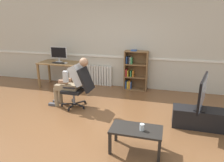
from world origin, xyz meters
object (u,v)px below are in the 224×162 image
computer_desk (60,66)px  bookshelf (134,71)px  computer_mouse (66,63)px  tv_screen (202,93)px  tv_stand (199,118)px  coffee_table (136,132)px  person_seated (72,81)px  radiator (99,75)px  drinking_glass (142,127)px  office_chair (79,86)px  keyboard (59,63)px  imac_monitor (59,53)px

computer_desk → bookshelf: (2.25, 0.29, -0.09)m
computer_mouse → tv_screen: bearing=-22.6°
tv_stand → computer_mouse: bearing=157.4°
tv_stand → coffee_table: bearing=-134.4°
computer_mouse → coffee_table: 3.64m
person_seated → tv_screen: person_seated is taller
tv_screen → coffee_table: (-1.06, -1.08, -0.38)m
computer_desk → bookshelf: bearing=7.4°
computer_desk → coffee_table: size_ratio=1.57×
coffee_table → computer_desk: bearing=136.0°
radiator → drinking_glass: (1.77, -3.12, 0.14)m
office_chair → person_seated: bearing=-90.0°
bookshelf → radiator: bookshelf is taller
bookshelf → drinking_glass: size_ratio=11.28×
computer_mouse → office_chair: office_chair is taller
keyboard → tv_screen: size_ratio=0.42×
keyboard → tv_screen: (3.82, -1.48, -0.05)m
drinking_glass → imac_monitor: bearing=136.5°
computer_desk → keyboard: keyboard is taller
radiator → office_chair: office_chair is taller
computer_mouse → drinking_glass: bearing=-44.8°
keyboard → bookshelf: bearing=11.1°
computer_mouse → bookshelf: size_ratio=0.08×
imac_monitor → person_seated: imac_monitor is taller
keyboard → person_seated: size_ratio=0.34×
computer_desk → tv_stand: (3.86, -1.62, -0.46)m
bookshelf → coffee_table: bearing=-79.8°
imac_monitor → coffee_table: size_ratio=0.67×
computer_desk → bookshelf: size_ratio=1.07×
radiator → tv_stand: 3.40m
radiator → office_chair: 1.77m
computer_mouse → imac_monitor: bearing=149.0°
computer_desk → office_chair: office_chair is taller
computer_desk → imac_monitor: bearing=130.7°
computer_mouse → coffee_table: size_ratio=0.12×
office_chair → drinking_glass: 2.15m
imac_monitor → keyboard: 0.35m
drinking_glass → radiator: bearing=119.6°
imac_monitor → radiator: size_ratio=0.65×
computer_desk → computer_mouse: size_ratio=12.69×
office_chair → tv_screen: tv_screen is taller
computer_mouse → tv_stand: computer_mouse is taller
office_chair → keyboard: bearing=-135.3°
bookshelf → person_seated: size_ratio=0.98×
office_chair → drinking_glass: size_ratio=9.34×
imac_monitor → coffee_table: bearing=-44.2°
tv_stand → drinking_glass: size_ratio=9.51×
bookshelf → office_chair: 1.94m
imac_monitor → tv_stand: 4.35m
computer_mouse → coffee_table: bearing=-45.6°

